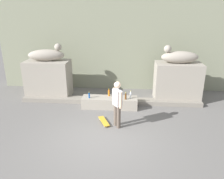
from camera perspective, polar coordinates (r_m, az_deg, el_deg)
The scene contains 14 objects.
ground_plane at distance 7.33m, azimuth -2.28°, elevation -12.51°, with size 40.00×40.00×0.00m, color #605E5B.
facade_wall at distance 11.36m, azimuth 0.54°, elevation 14.35°, with size 11.60×0.60×5.66m, color gray.
pedestal_left at distance 10.79m, azimuth -15.93°, elevation 2.61°, with size 1.99×1.10×1.72m, color gray.
pedestal_right at distance 10.38m, azimuth 16.35°, elevation 1.88°, with size 1.99×1.10×1.72m, color gray.
statue_reclining_left at distance 10.52m, azimuth -16.32°, elevation 8.56°, with size 1.66×0.77×0.78m.
statue_reclining_right at distance 10.09m, azimuth 16.78°, elevation 8.06°, with size 1.64×0.67×0.78m.
ledge_block at distance 9.38m, azimuth -0.61°, elevation -3.34°, with size 2.31×0.64×0.45m, color gray.
skater at distance 7.62m, azimuth 1.36°, elevation -3.35°, with size 0.36×0.47×1.67m.
skateboard at distance 8.23m, azimuth -2.10°, elevation -8.11°, with size 0.51×0.81×0.08m.
bottle_blue at distance 9.26m, azimuth -5.86°, elevation -1.54°, with size 0.07×0.07×0.27m.
bottle_brown at distance 9.08m, azimuth 3.52°, elevation -1.81°, with size 0.08×0.08×0.30m.
bottle_orange at distance 9.42m, azimuth -0.80°, elevation -0.88°, with size 0.08×0.08×0.32m.
bottle_clear at distance 9.20m, azimuth 4.79°, elevation -1.46°, with size 0.07×0.07×0.32m.
stair_step at distance 9.90m, azimuth -0.36°, elevation -2.88°, with size 7.89×0.50×0.19m, color gray.
Camera 1 is at (0.75, -6.14, 3.93)m, focal length 35.69 mm.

